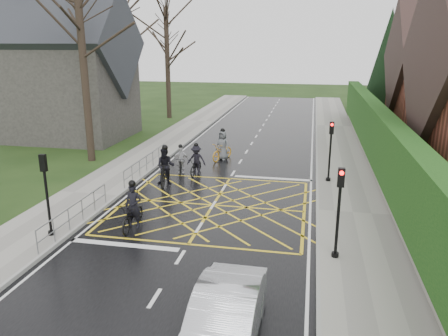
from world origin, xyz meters
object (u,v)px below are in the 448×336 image
(cyclist_rear, at_px, (133,213))
(cyclist_lead, at_px, (222,149))
(cyclist_mid, at_px, (196,163))
(cyclist_front, at_px, (181,163))
(cyclist_back, at_px, (165,170))
(car, at_px, (224,321))

(cyclist_rear, relative_size, cyclist_lead, 0.94)
(cyclist_mid, distance_m, cyclist_front, 0.89)
(cyclist_lead, bearing_deg, cyclist_front, -95.96)
(cyclist_mid, bearing_deg, cyclist_back, -114.93)
(cyclist_back, distance_m, car, 12.70)
(cyclist_rear, xyz_separation_m, cyclist_back, (-0.52, 5.42, 0.15))
(cyclist_back, height_order, cyclist_lead, cyclist_back)
(cyclist_front, relative_size, cyclist_lead, 0.79)
(cyclist_front, bearing_deg, car, -83.44)
(cyclist_back, relative_size, cyclist_front, 1.26)
(cyclist_mid, relative_size, cyclist_lead, 0.85)
(cyclist_back, xyz_separation_m, cyclist_lead, (1.85, 5.32, -0.10))
(cyclist_back, distance_m, cyclist_mid, 2.32)
(cyclist_lead, bearing_deg, cyclist_rear, -75.81)
(cyclist_rear, xyz_separation_m, car, (4.83, -6.10, 0.09))
(cyclist_rear, relative_size, cyclist_front, 1.19)
(cyclist_rear, relative_size, cyclist_back, 0.94)
(cyclist_mid, xyz_separation_m, cyclist_lead, (0.80, 3.26, 0.04))
(cyclist_mid, bearing_deg, car, -70.37)
(cyclist_rear, distance_m, cyclist_back, 5.45)
(cyclist_rear, xyz_separation_m, cyclist_mid, (0.53, 7.49, 0.01))
(cyclist_back, bearing_deg, cyclist_mid, 55.38)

